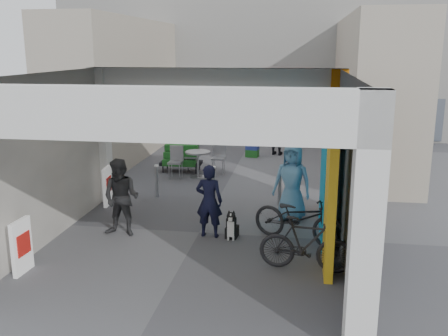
% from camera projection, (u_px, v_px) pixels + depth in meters
% --- Properties ---
extents(ground, '(90.00, 90.00, 0.00)m').
position_uv_depth(ground, '(199.00, 232.00, 11.03)').
color(ground, '#58585D').
rests_on(ground, ground).
extents(arcade_canopy, '(6.40, 6.45, 6.40)m').
position_uv_depth(arcade_canopy, '(217.00, 137.00, 9.62)').
color(arcade_canopy, silver).
rests_on(arcade_canopy, ground).
extents(far_building, '(18.00, 4.08, 8.00)m').
position_uv_depth(far_building, '(258.00, 48.00, 23.54)').
color(far_building, white).
rests_on(far_building, ground).
extents(plaza_bldg_left, '(2.00, 9.00, 5.00)m').
position_uv_depth(plaza_bldg_left, '(119.00, 89.00, 18.32)').
color(plaza_bldg_left, '#A29686').
rests_on(plaza_bldg_left, ground).
extents(plaza_bldg_right, '(2.00, 9.00, 5.00)m').
position_uv_depth(plaza_bldg_right, '(372.00, 92.00, 16.98)').
color(plaza_bldg_right, '#A29686').
rests_on(plaza_bldg_right, ground).
extents(bollard_left, '(0.09, 0.09, 0.88)m').
position_uv_depth(bollard_left, '(157.00, 181.00, 13.57)').
color(bollard_left, '#93969B').
rests_on(bollard_left, ground).
extents(bollard_center, '(0.09, 0.09, 0.87)m').
position_uv_depth(bollard_center, '(214.00, 183.00, 13.42)').
color(bollard_center, '#93969B').
rests_on(bollard_center, ground).
extents(bollard_right, '(0.09, 0.09, 0.85)m').
position_uv_depth(bollard_right, '(280.00, 189.00, 12.92)').
color(bollard_right, '#93969B').
rests_on(bollard_right, ground).
extents(advert_board_near, '(0.12, 0.55, 1.00)m').
position_uv_depth(advert_board_near, '(22.00, 246.00, 8.95)').
color(advert_board_near, silver).
rests_on(advert_board_near, ground).
extents(advert_board_far, '(0.15, 0.56, 1.00)m').
position_uv_depth(advert_board_far, '(107.00, 186.00, 12.86)').
color(advert_board_far, silver).
rests_on(advert_board_far, ground).
extents(cafe_set, '(1.65, 1.34, 1.00)m').
position_uv_depth(cafe_set, '(196.00, 164.00, 16.00)').
color(cafe_set, '#99999E').
rests_on(cafe_set, ground).
extents(produce_stand, '(1.33, 0.72, 0.87)m').
position_uv_depth(produce_stand, '(181.00, 161.00, 16.46)').
color(produce_stand, black).
rests_on(produce_stand, ground).
extents(crate_stack, '(0.51, 0.42, 0.56)m').
position_uv_depth(crate_stack, '(252.00, 149.00, 18.65)').
color(crate_stack, '#17501B').
rests_on(crate_stack, ground).
extents(border_collie, '(0.24, 0.47, 0.65)m').
position_uv_depth(border_collie, '(232.00, 227.00, 10.62)').
color(border_collie, black).
rests_on(border_collie, ground).
extents(man_with_dog, '(0.60, 0.41, 1.59)m').
position_uv_depth(man_with_dog, '(209.00, 201.00, 10.63)').
color(man_with_dog, black).
rests_on(man_with_dog, ground).
extents(man_back_turned, '(0.87, 0.71, 1.69)m').
position_uv_depth(man_back_turned, '(121.00, 198.00, 10.70)').
color(man_back_turned, '#363739').
rests_on(man_back_turned, ground).
extents(man_elderly, '(1.03, 0.81, 1.84)m').
position_uv_depth(man_elderly, '(292.00, 182.00, 11.68)').
color(man_elderly, '#6298BE').
rests_on(man_elderly, ground).
extents(man_crates, '(1.07, 0.67, 1.69)m').
position_uv_depth(man_crates, '(278.00, 133.00, 18.87)').
color(man_crates, black).
rests_on(man_crates, ground).
extents(bicycle_front, '(2.13, 1.47, 1.06)m').
position_uv_depth(bicycle_front, '(299.00, 218.00, 10.37)').
color(bicycle_front, black).
rests_on(bicycle_front, ground).
extents(bicycle_rear, '(1.74, 0.66, 1.02)m').
position_uv_depth(bicycle_rear, '(306.00, 244.00, 9.04)').
color(bicycle_rear, black).
rests_on(bicycle_rear, ground).
extents(white_van, '(4.32, 3.06, 1.36)m').
position_uv_depth(white_van, '(269.00, 125.00, 21.80)').
color(white_van, silver).
rests_on(white_van, ground).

